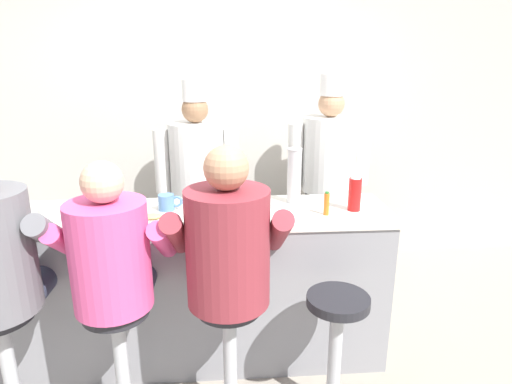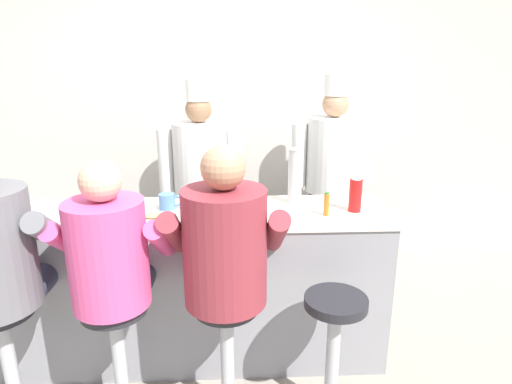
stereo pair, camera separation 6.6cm
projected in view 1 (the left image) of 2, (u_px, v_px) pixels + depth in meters
name	position (u px, v px, depth m)	size (l,w,h in m)	color
ground_plane	(198.00, 383.00, 2.56)	(20.00, 20.00, 0.00)	#9E9384
wall_back	(203.00, 120.00, 3.91)	(10.00, 0.06, 2.70)	beige
diner_counter	(197.00, 285.00, 2.69)	(2.37, 0.57, 0.99)	gray
ketchup_bottle_red	(355.00, 191.00, 2.53)	(0.07, 0.07, 0.26)	red
mustard_bottle_yellow	(219.00, 199.00, 2.45)	(0.06, 0.06, 0.21)	yellow
hot_sauce_bottle_orange	(327.00, 204.00, 2.47)	(0.03, 0.03, 0.14)	orange
water_pitcher_clear	(216.00, 186.00, 2.65)	(0.14, 0.13, 0.23)	silver
breakfast_plate	(153.00, 219.00, 2.38)	(0.23, 0.23, 0.05)	white
cereal_bowl	(52.00, 211.00, 2.46)	(0.15, 0.15, 0.06)	white
coffee_mug_blue	(167.00, 202.00, 2.55)	(0.15, 0.10, 0.10)	#4C7AB2
coffee_mug_tan	(88.00, 212.00, 2.39)	(0.14, 0.09, 0.09)	beige
cup_stack_steel	(294.00, 176.00, 2.66)	(0.09, 0.09, 0.35)	#B7BABF
diner_seated_pink	(113.00, 263.00, 2.05)	(0.57, 0.56, 1.43)	#B2B5BA
diner_seated_maroon	(228.00, 253.00, 2.09)	(0.62, 0.61, 1.49)	#B2B5BA
empty_stool_round	(336.00, 336.00, 2.23)	(0.32, 0.32, 0.71)	#B2B5BA
cook_in_whites_near	(198.00, 178.00, 3.46)	(0.67, 0.43, 1.73)	#232328
cook_in_whites_far	(328.00, 172.00, 3.58)	(0.69, 0.44, 1.76)	#232328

